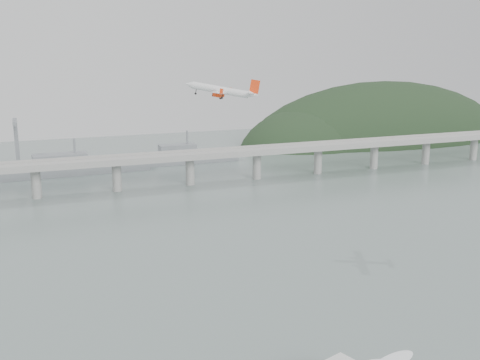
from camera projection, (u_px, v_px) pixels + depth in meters
name	position (u px, v px, depth m)	size (l,w,h in m)	color
ground	(296.00, 311.00, 199.49)	(900.00, 900.00, 0.00)	slate
bridge	(160.00, 162.00, 376.52)	(800.00, 22.00, 23.90)	#989895
headland	(392.00, 155.00, 606.39)	(365.00, 155.00, 156.00)	black
airliner	(222.00, 91.00, 237.68)	(29.68, 27.99, 8.66)	white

